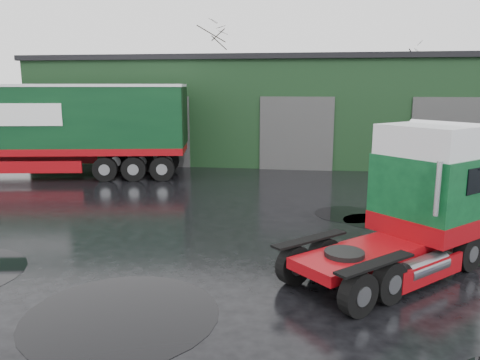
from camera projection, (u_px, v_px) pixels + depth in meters
name	position (u px, v px, depth m)	size (l,w,h in m)	color
ground	(208.00, 257.00, 12.68)	(100.00, 100.00, 0.00)	black
warehouse	(299.00, 107.00, 31.19)	(32.40, 12.40, 6.30)	black
hero_tractor	(388.00, 204.00, 11.04)	(2.50, 5.90, 3.66)	#0C4621
trailer_left	(35.00, 131.00, 23.43)	(3.10, 15.16, 4.71)	silver
tree_back_a	(211.00, 84.00, 41.68)	(4.40, 4.40, 9.50)	black
tree_back_b	(396.00, 96.00, 39.67)	(4.40, 4.40, 7.50)	black
puddle_0	(122.00, 315.00, 9.48)	(3.97, 3.97, 0.01)	black
puddle_1	(347.00, 214.00, 16.94)	(2.34, 2.34, 0.01)	black
puddle_4	(371.00, 221.00, 16.08)	(1.89, 1.89, 0.01)	black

